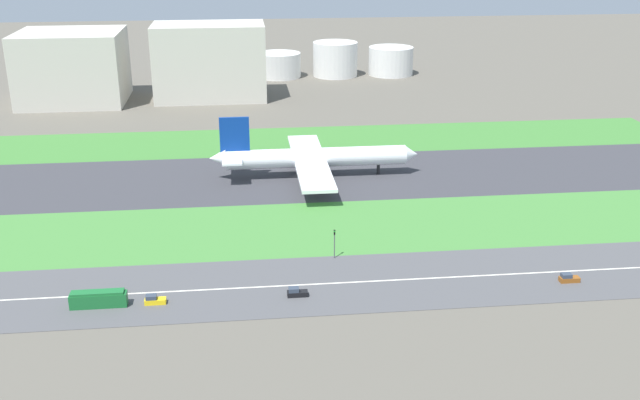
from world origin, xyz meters
TOP-DOWN VIEW (x-y plane):
  - ground_plane at (0.00, 0.00)m, footprint 800.00×800.00m
  - runway at (0.00, 0.00)m, footprint 280.00×46.00m
  - grass_median_north at (0.00, 41.00)m, footprint 280.00×36.00m
  - grass_median_south at (0.00, -41.00)m, footprint 280.00×36.00m
  - highway at (0.00, -73.00)m, footprint 280.00×28.00m
  - highway_centerline at (0.00, -73.00)m, footprint 266.00×0.50m
  - airliner at (3.27, 0.00)m, footprint 65.00×56.00m
  - car_0 at (-37.52, -78.00)m, footprint 4.40×1.80m
  - car_4 at (52.82, -78.00)m, footprint 4.40×1.80m
  - bus_0 at (-48.82, -78.00)m, footprint 11.60×2.50m
  - car_1 at (-7.69, -78.00)m, footprint 4.40×1.80m
  - traffic_light at (2.79, -60.01)m, footprint 0.36×0.50m
  - terminal_building at (-90.00, 114.00)m, footprint 44.21×39.54m
  - hangar_building at (-30.52, 114.00)m, footprint 48.78×28.21m
  - fuel_tank_west at (2.58, 159.00)m, footprint 22.36×22.36m
  - fuel_tank_centre at (31.61, 159.00)m, footprint 22.72×22.72m
  - fuel_tank_east at (60.67, 159.00)m, footprint 22.90×22.90m

SIDE VIEW (x-z plane):
  - ground_plane at x=0.00m, z-range 0.00..0.00m
  - runway at x=0.00m, z-range 0.00..0.10m
  - grass_median_north at x=0.00m, z-range 0.00..0.10m
  - grass_median_south at x=0.00m, z-range 0.00..0.10m
  - highway at x=0.00m, z-range 0.00..0.10m
  - highway_centerline at x=0.00m, z-range 0.10..0.11m
  - car_0 at x=-37.52m, z-range -0.08..1.92m
  - car_4 at x=52.82m, z-range -0.08..1.92m
  - car_1 at x=-7.69m, z-range -0.08..1.92m
  - bus_0 at x=-48.82m, z-range 0.07..3.57m
  - traffic_light at x=2.79m, z-range 0.69..7.89m
  - fuel_tank_west at x=2.58m, z-range 0.00..12.32m
  - airliner at x=3.27m, z-range -3.62..16.08m
  - fuel_tank_east at x=60.67m, z-range 0.00..14.25m
  - fuel_tank_centre at x=31.61m, z-range 0.00..17.25m
  - terminal_building at x=-90.00m, z-range 0.00..30.64m
  - hangar_building at x=-30.52m, z-range 0.00..33.05m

